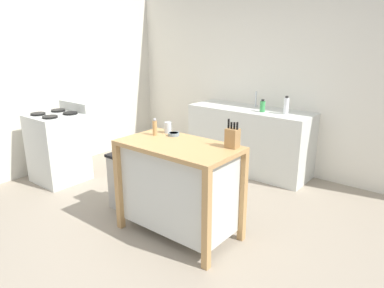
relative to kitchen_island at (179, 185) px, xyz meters
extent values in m
plane|color=gray|center=(-0.16, -0.14, -0.51)|extent=(6.02, 6.02, 0.00)
cube|color=silver|center=(-0.16, 2.28, 0.79)|extent=(5.02, 0.10, 2.60)
cube|color=silver|center=(-2.66, 0.77, 0.79)|extent=(0.10, 3.01, 2.60)
cube|color=tan|center=(0.00, 0.00, 0.38)|extent=(1.13, 0.62, 0.04)
cube|color=silver|center=(0.00, 0.00, -0.02)|extent=(1.03, 0.52, 0.78)
cube|color=tan|center=(-0.53, -0.28, -0.07)|extent=(0.06, 0.06, 0.88)
cube|color=tan|center=(0.53, -0.28, -0.07)|extent=(0.06, 0.06, 0.88)
cube|color=tan|center=(-0.53, 0.28, -0.07)|extent=(0.06, 0.06, 0.88)
cube|color=tan|center=(0.53, 0.28, -0.07)|extent=(0.06, 0.06, 0.88)
cube|color=#AD7F4C|center=(0.44, 0.21, 0.49)|extent=(0.11, 0.09, 0.17)
cylinder|color=black|center=(0.40, 0.21, 0.61)|extent=(0.02, 0.02, 0.08)
cylinder|color=black|center=(0.43, 0.21, 0.60)|extent=(0.02, 0.02, 0.06)
cylinder|color=black|center=(0.46, 0.21, 0.60)|extent=(0.02, 0.02, 0.06)
cylinder|color=black|center=(0.49, 0.21, 0.61)|extent=(0.02, 0.02, 0.06)
cylinder|color=gray|center=(-0.21, 0.18, 0.42)|extent=(0.11, 0.11, 0.03)
cylinder|color=#49555B|center=(-0.21, 0.18, 0.43)|extent=(0.09, 0.09, 0.01)
cylinder|color=silver|center=(-0.33, 0.22, 0.46)|extent=(0.07, 0.07, 0.11)
cylinder|color=tan|center=(-0.37, 0.08, 0.48)|extent=(0.04, 0.04, 0.14)
sphere|color=#99999E|center=(-0.37, 0.08, 0.56)|extent=(0.03, 0.03, 0.03)
cube|color=#B7B2A8|center=(-0.80, 0.05, -0.21)|extent=(0.34, 0.26, 0.60)
cube|color=black|center=(-0.80, 0.05, 0.10)|extent=(0.36, 0.28, 0.03)
cube|color=silver|center=(-0.35, 1.93, -0.06)|extent=(1.72, 0.60, 0.89)
cube|color=silver|center=(-0.35, 1.91, 0.37)|extent=(0.44, 0.36, 0.03)
cylinder|color=#B7BCC1|center=(-0.35, 2.07, 0.49)|extent=(0.02, 0.02, 0.22)
cylinder|color=white|center=(0.18, 1.90, 0.49)|extent=(0.07, 0.07, 0.21)
cylinder|color=black|center=(0.18, 1.90, 0.60)|extent=(0.04, 0.04, 0.02)
cylinder|color=green|center=(-0.12, 1.84, 0.45)|extent=(0.07, 0.07, 0.14)
cylinder|color=black|center=(-0.12, 1.84, 0.54)|extent=(0.04, 0.04, 0.02)
cube|color=silver|center=(-2.11, 0.03, -0.06)|extent=(0.60, 0.60, 0.89)
cube|color=silver|center=(-2.11, 0.31, 0.44)|extent=(0.60, 0.04, 0.12)
cylinder|color=black|center=(-2.25, -0.11, 0.40)|extent=(0.18, 0.18, 0.02)
cylinder|color=black|center=(-1.97, -0.11, 0.40)|extent=(0.18, 0.18, 0.02)
cylinder|color=black|center=(-2.25, 0.17, 0.40)|extent=(0.18, 0.18, 0.02)
cylinder|color=black|center=(-1.97, 0.17, 0.40)|extent=(0.18, 0.18, 0.02)
camera|label=1|loc=(2.02, -2.32, 1.34)|focal=33.12mm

